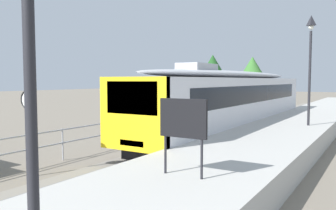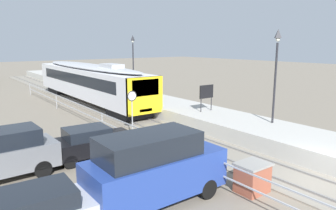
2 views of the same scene
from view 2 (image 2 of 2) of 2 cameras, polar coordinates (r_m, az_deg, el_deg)
name	(u,v)px [view 2 (image 2 of 2)]	position (r m, az deg, el deg)	size (l,w,h in m)	color
ground_plane	(57,106)	(29.37, -19.56, -0.26)	(160.00, 160.00, 0.00)	slate
track_rails	(89,102)	(30.35, -14.17, 0.46)	(3.20, 60.00, 0.14)	gray
commuter_train	(89,80)	(29.91, -14.25, 4.40)	(2.82, 19.74, 3.74)	silver
station_platform	(120,95)	(31.63, -8.77, 1.86)	(3.90, 60.00, 0.90)	#B7B5AD
platform_lamp_near_end	(277,59)	(18.82, 19.13, 7.99)	(0.34, 0.34, 5.35)	#232328
platform_lamp_mid_platform	(133,52)	(30.71, -6.39, 9.47)	(0.34, 0.34, 5.35)	#232328
platform_notice_board	(206,93)	(21.45, 7.01, 2.27)	(1.20, 0.08, 1.80)	#232328
speed_limit_sign	(132,102)	(18.14, -6.55, 0.47)	(0.61, 0.10, 2.81)	#9EA0A5
brick_utility_cabinet	(252,177)	(12.32, 15.08, -12.58)	(1.21, 0.99, 1.13)	brown
carpark_fence	(102,118)	(19.89, -11.91, -2.34)	(0.06, 36.06, 1.25)	#9EA0A5
parked_van_blue	(154,167)	(10.89, -2.47, -11.28)	(4.90, 1.96, 2.51)	navy
parked_hatchback_black	(91,142)	(15.64, -13.82, -6.55)	(4.07, 1.93, 1.53)	black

